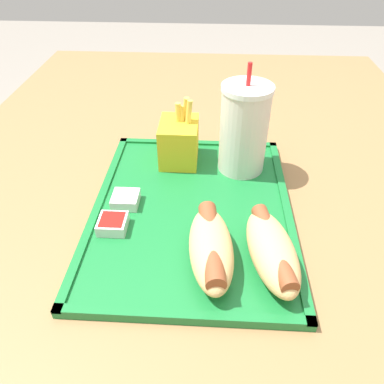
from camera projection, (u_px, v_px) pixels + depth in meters
name	position (u px, v px, depth m)	size (l,w,h in m)	color
dining_table	(199.00, 331.00, 0.82)	(1.47, 0.97, 0.73)	olive
food_tray	(192.00, 210.00, 0.58)	(0.39, 0.30, 0.01)	#197233
soda_cup	(244.00, 129.00, 0.61)	(0.08, 0.08, 0.18)	silver
hot_dog_far	(272.00, 250.00, 0.47)	(0.15, 0.08, 0.05)	#DBB270
hot_dog_near	(211.00, 247.00, 0.47)	(0.15, 0.07, 0.05)	#DBB270
fries_carton	(179.00, 141.00, 0.65)	(0.08, 0.07, 0.12)	gold
sauce_cup_mayo	(126.00, 199.00, 0.57)	(0.04, 0.04, 0.02)	silver
sauce_cup_ketchup	(113.00, 223.00, 0.53)	(0.04, 0.04, 0.02)	silver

